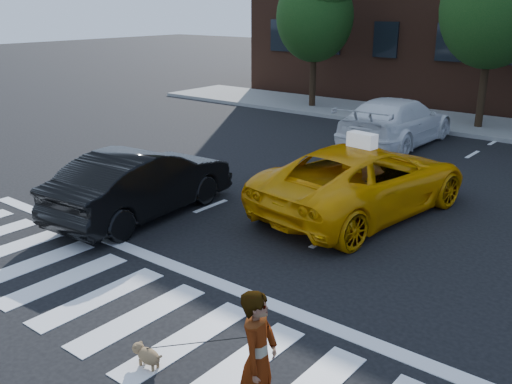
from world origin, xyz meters
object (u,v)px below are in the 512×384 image
Objects in this scene: tree_left at (316,7)px; black_sedan at (143,183)px; taxi at (364,179)px; white_suv at (396,121)px; woman at (259,359)px; dog at (146,355)px.

tree_left reaches higher than black_sedan.
tree_left is 1.15× the size of taxi.
black_sedan is 9.93m from white_suv.
black_sedan is at bearing 48.46° from taxi.
taxi is 1.22× the size of black_sedan.
tree_left is 20.99m from woman.
white_suv is at bearing -34.34° from tree_left.
black_sedan is at bearing 134.55° from dog.
woman is at bearing -1.68° from dog.
taxi is 1.02× the size of white_suv.
tree_left is at bearing 112.01° from dog.
dog is at bearing 76.32° from woman.
dog is at bearing 100.95° from white_suv.
tree_left is at bearing 14.60° from woman.
tree_left is 3.90× the size of woman.
white_suv is 13.94m from dog.
white_suv is at bearing 2.54° from woman.
black_sedan is 2.79× the size of woman.
tree_left is 1.17× the size of white_suv.
taxi is 10.63× the size of dog.
woman is (4.77, -13.51, 0.03)m from white_suv.
white_suv is (6.04, -4.12, -3.64)m from tree_left.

